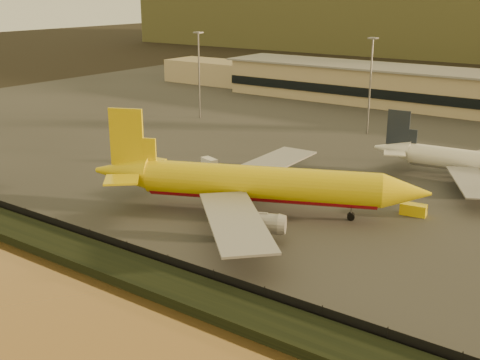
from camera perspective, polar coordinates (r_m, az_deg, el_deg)
The scene contains 9 objects.
ground at distance 95.37m, azimuth -2.43°, elevation -5.53°, with size 900.00×900.00×0.00m, color black.
embankment at distance 83.61m, azimuth -9.69°, elevation -8.76°, with size 320.00×7.00×1.40m, color black.
tarmac at distance 176.65m, azimuth 16.90°, elevation 4.68°, with size 320.00×220.00×0.20m, color #2D2D2D.
perimeter_fence at distance 85.89m, azimuth -7.82°, elevation -7.47°, with size 300.00×0.05×2.20m, color black.
terminal_building at distance 208.60m, azimuth 16.07°, elevation 8.37°, with size 202.00×25.00×12.60m.
apron_light_masts at distance 150.74m, azimuth 20.31°, elevation 8.26°, with size 152.20×12.20×25.40m.
dhl_cargo_jet at distance 103.49m, azimuth 1.44°, elevation -0.40°, with size 55.97×53.01×17.56m.
gse_vehicle_yellow at distance 108.10m, azimuth 16.12°, elevation -2.70°, with size 4.40×1.98×1.98m, color yellow.
gse_vehicle_white at distance 132.30m, azimuth -2.92°, elevation 1.68°, with size 4.16×1.87×1.87m, color white.
Camera 1 is at (54.18, -68.91, 37.58)m, focal length 45.00 mm.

